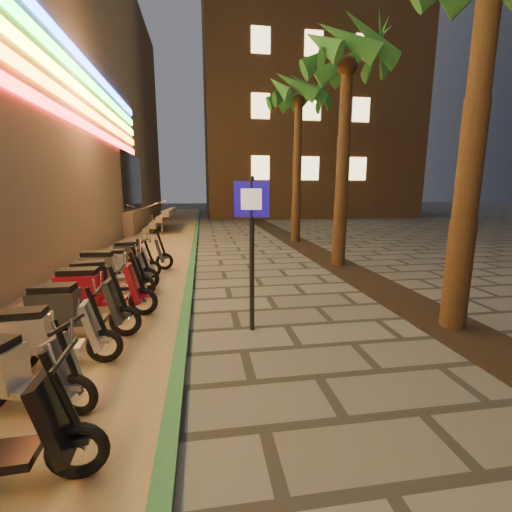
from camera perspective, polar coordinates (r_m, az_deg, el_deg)
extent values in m
plane|color=#474442|center=(3.73, 1.43, -26.85)|extent=(120.00, 120.00, 0.00)
cube|color=#8C7251|center=(13.26, -17.68, 0.47)|extent=(3.40, 60.00, 0.01)
cube|color=#235F33|center=(13.10, -10.32, 0.89)|extent=(0.18, 60.00, 0.10)
cube|color=black|center=(9.21, 18.21, -3.98)|extent=(1.20, 40.00, 0.02)
cube|color=black|center=(21.27, -19.89, 11.64)|extent=(0.08, 5.00, 3.00)
cube|color=gray|center=(21.80, -24.83, 5.46)|extent=(5.00, 6.00, 1.20)
cube|color=#FF1414|center=(9.97, -34.48, 21.92)|extent=(0.06, 26.00, 0.28)
cube|color=orange|center=(10.11, -34.85, 24.94)|extent=(0.06, 26.00, 0.28)
cube|color=yellow|center=(10.27, -35.22, 27.87)|extent=(0.06, 26.00, 0.28)
cube|color=#19E526|center=(10.47, -35.60, 30.70)|extent=(0.06, 26.00, 0.28)
cube|color=gray|center=(21.22, -16.90, 4.64)|extent=(0.35, 5.00, 0.30)
cube|color=gray|center=(21.15, -16.01, 5.49)|extent=(0.35, 5.00, 0.30)
cube|color=gray|center=(21.08, -15.10, 6.34)|extent=(0.35, 5.00, 0.30)
cube|color=gray|center=(21.03, -14.18, 7.19)|extent=(0.35, 5.00, 0.30)
cylinder|color=silver|center=(19.23, -19.08, 7.21)|extent=(2.09, 0.06, 0.81)
cylinder|color=silver|center=(23.17, -17.37, 7.84)|extent=(2.09, 0.06, 0.81)
cube|color=brown|center=(37.60, 6.91, 26.58)|extent=(18.00, 16.00, 25.00)
cube|color=#EFD383|center=(27.31, 0.74, 14.49)|extent=(1.40, 0.06, 1.80)
cube|color=#EFD383|center=(28.25, 9.02, 14.24)|extent=(1.40, 0.06, 1.80)
cube|color=#EFD383|center=(29.70, 16.61, 13.76)|extent=(1.40, 0.06, 1.80)
cube|color=#EFD383|center=(27.95, 0.76, 23.73)|extent=(1.40, 0.06, 1.80)
cube|color=#EFD383|center=(28.87, 9.31, 23.18)|extent=(1.40, 0.06, 1.80)
cube|color=#EFD383|center=(30.30, 17.10, 22.27)|extent=(1.40, 0.06, 1.80)
cube|color=#EFD383|center=(29.28, 0.79, 32.35)|extent=(1.40, 0.06, 1.80)
cube|color=#EFD383|center=(30.16, 9.61, 31.56)|extent=(1.40, 0.06, 1.80)
cube|color=#EFD383|center=(31.53, 17.63, 30.29)|extent=(1.40, 0.06, 1.80)
cylinder|color=#472D19|center=(6.43, 32.15, 13.20)|extent=(0.40, 0.40, 5.45)
cylinder|color=#472D19|center=(10.75, 14.19, 13.58)|extent=(0.40, 0.40, 5.70)
sphere|color=#472D19|center=(11.26, 14.95, 28.20)|extent=(0.56, 0.56, 0.56)
cone|color=#1F4C17|center=(11.76, 19.62, 29.52)|extent=(0.60, 1.93, 1.52)
cone|color=#1F4C17|center=(12.16, 17.19, 29.00)|extent=(1.70, 1.86, 1.52)
cone|color=#1F4C17|center=(12.23, 13.96, 29.04)|extent=(2.00, 0.93, 1.52)
cone|color=#1F4C17|center=(11.94, 11.14, 29.61)|extent=(1.97, 1.48, 1.52)
cone|color=#1F4C17|center=(11.40, 9.92, 30.57)|extent=(1.22, 2.02, 1.52)
cone|color=#1F4C17|center=(10.87, 11.12, 31.56)|extent=(1.22, 2.02, 1.52)
cone|color=#1F4C17|center=(10.59, 14.46, 32.01)|extent=(1.97, 1.48, 1.52)
cone|color=#1F4C17|center=(10.72, 18.16, 31.55)|extent=(2.00, 0.93, 1.52)
cone|color=#1F4C17|center=(11.19, 20.13, 30.50)|extent=(1.70, 1.86, 1.52)
cylinder|color=#472D19|center=(15.48, 6.83, 13.37)|extent=(0.40, 0.40, 5.95)
sphere|color=#472D19|center=(15.90, 7.09, 24.14)|extent=(0.56, 0.56, 0.56)
cone|color=#1F4C17|center=(16.26, 10.46, 25.40)|extent=(0.60, 1.93, 1.52)
cone|color=#1F4C17|center=(16.72, 9.01, 25.02)|extent=(1.70, 1.86, 1.52)
cone|color=#1F4C17|center=(16.86, 6.79, 24.96)|extent=(2.00, 0.93, 1.52)
cone|color=#1F4C17|center=(16.62, 4.71, 25.20)|extent=(1.97, 1.48, 1.52)
cone|color=#1F4C17|center=(16.10, 3.64, 25.69)|extent=(1.22, 2.02, 1.52)
cone|color=#1F4C17|center=(15.53, 4.18, 26.24)|extent=(1.22, 2.02, 1.52)
cone|color=#1F4C17|center=(15.18, 6.22, 26.57)|extent=(1.97, 1.48, 1.52)
cone|color=#1F4C17|center=(15.24, 8.76, 26.45)|extent=(2.00, 0.93, 1.52)
cone|color=#1F4C17|center=(15.67, 10.42, 25.96)|extent=(1.70, 1.86, 1.52)
cylinder|color=black|center=(5.48, -0.70, 0.00)|extent=(0.08, 0.08, 2.50)
cube|color=#160CA6|center=(5.36, -0.76, 9.45)|extent=(0.53, 0.19, 0.55)
cube|color=white|center=(5.33, -0.80, 9.44)|extent=(0.31, 0.11, 0.32)
torus|color=black|center=(3.44, -27.58, -26.80)|extent=(0.50, 0.12, 0.50)
cylinder|color=silver|center=(3.44, -27.58, -26.80)|extent=(0.14, 0.10, 0.13)
cube|color=black|center=(3.60, -36.83, -25.19)|extent=(0.54, 0.35, 0.08)
cube|color=black|center=(3.30, -30.51, -22.04)|extent=(0.27, 0.39, 0.67)
cylinder|color=black|center=(3.18, -29.66, -19.23)|extent=(0.26, 0.08, 0.71)
cylinder|color=black|center=(3.03, -29.34, -14.26)|extent=(0.07, 0.55, 0.04)
cube|color=black|center=(3.37, -27.77, -25.24)|extent=(0.22, 0.14, 0.06)
torus|color=black|center=(4.19, -27.72, -19.79)|extent=(0.47, 0.20, 0.46)
cylinder|color=silver|center=(4.19, -27.72, -19.79)|extent=(0.14, 0.12, 0.12)
cube|color=#97979F|center=(4.46, -33.47, -17.97)|extent=(0.55, 0.42, 0.07)
cube|color=#97979F|center=(4.12, -29.60, -15.78)|extent=(0.32, 0.40, 0.62)
cylinder|color=black|center=(4.01, -29.10, -13.66)|extent=(0.25, 0.12, 0.66)
cylinder|color=black|center=(3.89, -28.95, -9.92)|extent=(0.17, 0.51, 0.04)
cube|color=#97979F|center=(4.14, -27.86, -18.51)|extent=(0.22, 0.17, 0.05)
torus|color=black|center=(5.44, -34.78, -13.29)|extent=(0.48, 0.13, 0.47)
cylinder|color=silver|center=(5.44, -34.78, -13.29)|extent=(0.13, 0.10, 0.13)
torus|color=black|center=(5.14, -23.87, -13.55)|extent=(0.48, 0.13, 0.47)
cylinder|color=silver|center=(5.14, -23.87, -13.55)|extent=(0.13, 0.10, 0.13)
cube|color=silver|center=(5.26, -29.61, -13.11)|extent=(0.52, 0.35, 0.07)
cube|color=silver|center=(5.31, -34.35, -10.70)|extent=(0.66, 0.39, 0.46)
cube|color=black|center=(5.23, -34.67, -7.98)|extent=(0.59, 0.33, 0.11)
cube|color=silver|center=(5.06, -25.58, -10.33)|extent=(0.27, 0.38, 0.64)
cylinder|color=black|center=(4.98, -25.03, -8.36)|extent=(0.25, 0.08, 0.68)
cylinder|color=black|center=(4.89, -24.78, -5.11)|extent=(0.08, 0.53, 0.04)
cube|color=silver|center=(5.10, -23.96, -12.43)|extent=(0.21, 0.14, 0.05)
torus|color=black|center=(6.23, -30.92, -9.73)|extent=(0.51, 0.11, 0.51)
cylinder|color=silver|center=(6.23, -30.92, -9.73)|extent=(0.14, 0.10, 0.14)
torus|color=black|center=(5.88, -20.94, -10.07)|extent=(0.51, 0.11, 0.51)
cylinder|color=silver|center=(5.88, -20.94, -10.07)|extent=(0.14, 0.10, 0.14)
cube|color=#282B2E|center=(6.02, -26.20, -9.58)|extent=(0.55, 0.35, 0.08)
cube|color=#282B2E|center=(6.12, -30.50, -7.26)|extent=(0.70, 0.39, 0.49)
cube|color=black|center=(6.04, -30.76, -4.69)|extent=(0.62, 0.33, 0.12)
cube|color=#282B2E|center=(5.81, -22.49, -6.96)|extent=(0.27, 0.40, 0.69)
cylinder|color=black|center=(5.73, -21.96, -5.10)|extent=(0.27, 0.08, 0.73)
cylinder|color=black|center=(5.65, -21.71, -2.04)|extent=(0.06, 0.57, 0.04)
cube|color=#282B2E|center=(5.84, -21.02, -8.99)|extent=(0.22, 0.14, 0.06)
torus|color=black|center=(6.99, -27.72, -7.18)|extent=(0.54, 0.11, 0.54)
cylinder|color=silver|center=(6.99, -27.72, -7.18)|extent=(0.15, 0.10, 0.14)
torus|color=black|center=(6.69, -18.29, -7.22)|extent=(0.54, 0.11, 0.54)
cylinder|color=silver|center=(6.69, -18.29, -7.22)|extent=(0.15, 0.10, 0.14)
cube|color=maroon|center=(6.81, -23.22, -6.89)|extent=(0.57, 0.36, 0.08)
cube|color=maroon|center=(6.88, -27.29, -4.81)|extent=(0.73, 0.40, 0.52)
cube|color=black|center=(6.81, -27.51, -2.39)|extent=(0.64, 0.34, 0.12)
cube|color=maroon|center=(6.62, -19.71, -4.34)|extent=(0.28, 0.41, 0.73)
cylinder|color=black|center=(6.56, -19.20, -2.59)|extent=(0.28, 0.07, 0.76)
cylinder|color=black|center=(6.48, -18.94, 0.25)|extent=(0.05, 0.60, 0.05)
cube|color=maroon|center=(6.65, -18.36, -6.21)|extent=(0.23, 0.15, 0.06)
torus|color=black|center=(7.74, -26.47, -5.47)|extent=(0.52, 0.21, 0.51)
cylinder|color=silver|center=(7.74, -26.47, -5.47)|extent=(0.16, 0.13, 0.14)
torus|color=black|center=(7.72, -18.25, -4.91)|extent=(0.52, 0.21, 0.51)
cylinder|color=silver|center=(7.72, -18.25, -4.91)|extent=(0.16, 0.13, 0.14)
cube|color=black|center=(7.70, -22.46, -4.93)|extent=(0.60, 0.45, 0.08)
cube|color=black|center=(7.67, -26.06, -3.37)|extent=(0.76, 0.52, 0.49)
cube|color=black|center=(7.61, -26.24, -1.28)|extent=(0.67, 0.44, 0.12)
cube|color=black|center=(7.63, -19.43, -2.56)|extent=(0.34, 0.44, 0.69)
cylinder|color=black|center=(7.59, -19.01, -1.07)|extent=(0.28, 0.13, 0.73)
cylinder|color=black|center=(7.54, -18.78, 1.30)|extent=(0.17, 0.57, 0.04)
cube|color=black|center=(7.69, -18.30, -4.06)|extent=(0.24, 0.18, 0.06)
torus|color=black|center=(8.67, -25.13, -3.61)|extent=(0.54, 0.13, 0.54)
cylinder|color=silver|center=(8.67, -25.13, -3.61)|extent=(0.15, 0.11, 0.14)
torus|color=black|center=(8.35, -17.60, -3.60)|extent=(0.54, 0.13, 0.54)
cylinder|color=silver|center=(8.35, -17.60, -3.60)|extent=(0.15, 0.11, 0.14)
cube|color=#96979D|center=(8.49, -21.53, -3.34)|extent=(0.59, 0.38, 0.08)
cube|color=#96979D|center=(8.58, -24.77, -1.67)|extent=(0.74, 0.43, 0.52)
cube|color=black|center=(8.52, -24.93, 0.30)|extent=(0.66, 0.36, 0.12)
cube|color=#96979D|center=(8.31, -18.72, -1.25)|extent=(0.30, 0.43, 0.73)
cylinder|color=black|center=(8.25, -18.32, 0.16)|extent=(0.29, 0.09, 0.77)
cylinder|color=black|center=(8.19, -18.10, 2.44)|extent=(0.08, 0.60, 0.05)
cube|color=#96979D|center=(8.33, -17.65, -2.77)|extent=(0.23, 0.16, 0.06)
torus|color=black|center=(9.45, -23.04, -2.53)|extent=(0.48, 0.18, 0.47)
cylinder|color=silver|center=(9.45, -23.04, -2.53)|extent=(0.14, 0.11, 0.13)
torus|color=black|center=(9.44, -16.92, -2.14)|extent=(0.48, 0.18, 0.47)
cylinder|color=silver|center=(9.44, -16.92, -2.14)|extent=(0.14, 0.11, 0.13)
cube|color=silver|center=(9.42, -20.05, -2.13)|extent=(0.54, 0.39, 0.07)
cube|color=silver|center=(9.39, -22.72, -0.95)|extent=(0.68, 0.45, 0.45)
cube|color=black|center=(9.35, -22.84, 0.62)|extent=(0.60, 0.39, 0.11)
cube|color=silver|center=(9.37, -17.79, -0.37)|extent=(0.30, 0.40, 0.63)
cylinder|color=black|center=(9.34, -17.47, 0.74)|extent=(0.25, 0.11, 0.67)
cylinder|color=black|center=(9.30, -17.29, 2.51)|extent=(0.14, 0.52, 0.04)
cube|color=silver|center=(9.41, -16.96, -1.50)|extent=(0.22, 0.16, 0.05)
torus|color=black|center=(10.31, -21.05, -1.22)|extent=(0.51, 0.18, 0.51)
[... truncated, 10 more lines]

